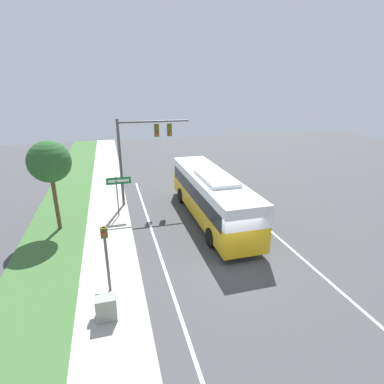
{
  "coord_description": "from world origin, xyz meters",
  "views": [
    {
      "loc": [
        -5.71,
        -12.15,
        8.58
      ],
      "look_at": [
        -0.48,
        6.65,
        1.69
      ],
      "focal_mm": 28.0,
      "sensor_mm": 36.0,
      "label": 1
    }
  ],
  "objects_px": {
    "pedestrian_signal": "(106,250)",
    "street_sign": "(118,188)",
    "bus": "(211,194)",
    "utility_cabinet": "(106,308)",
    "signal_gantry": "(141,145)"
  },
  "relations": [
    {
      "from": "bus",
      "to": "utility_cabinet",
      "type": "bearing_deg",
      "value": -131.03
    },
    {
      "from": "pedestrian_signal",
      "to": "street_sign",
      "type": "distance_m",
      "value": 8.25
    },
    {
      "from": "pedestrian_signal",
      "to": "utility_cabinet",
      "type": "distance_m",
      "value": 2.31
    },
    {
      "from": "street_sign",
      "to": "utility_cabinet",
      "type": "distance_m",
      "value": 10.09
    },
    {
      "from": "utility_cabinet",
      "to": "signal_gantry",
      "type": "bearing_deg",
      "value": 76.52
    },
    {
      "from": "utility_cabinet",
      "to": "street_sign",
      "type": "bearing_deg",
      "value": 84.37
    },
    {
      "from": "bus",
      "to": "street_sign",
      "type": "distance_m",
      "value": 6.27
    },
    {
      "from": "signal_gantry",
      "to": "street_sign",
      "type": "height_order",
      "value": "signal_gantry"
    },
    {
      "from": "bus",
      "to": "pedestrian_signal",
      "type": "bearing_deg",
      "value": -137.41
    },
    {
      "from": "signal_gantry",
      "to": "utility_cabinet",
      "type": "relative_size",
      "value": 6.65
    },
    {
      "from": "signal_gantry",
      "to": "street_sign",
      "type": "xyz_separation_m",
      "value": [
        -1.86,
        -1.94,
        -2.44
      ]
    },
    {
      "from": "pedestrian_signal",
      "to": "utility_cabinet",
      "type": "relative_size",
      "value": 3.25
    },
    {
      "from": "signal_gantry",
      "to": "pedestrian_signal",
      "type": "relative_size",
      "value": 2.04
    },
    {
      "from": "pedestrian_signal",
      "to": "utility_cabinet",
      "type": "height_order",
      "value": "pedestrian_signal"
    },
    {
      "from": "bus",
      "to": "pedestrian_signal",
      "type": "relative_size",
      "value": 3.65
    }
  ]
}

